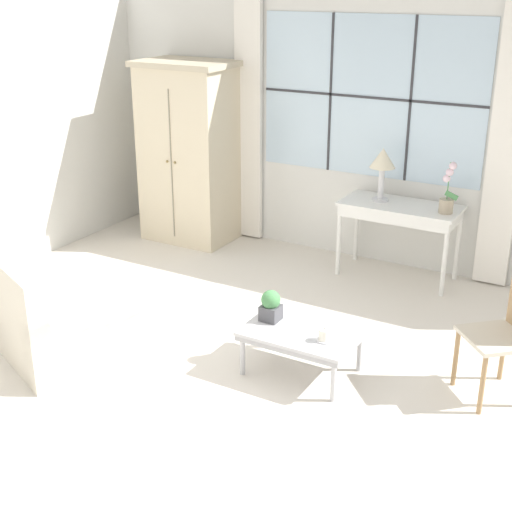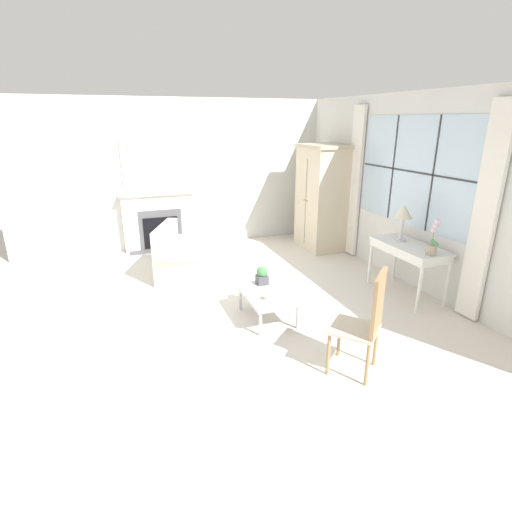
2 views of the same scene
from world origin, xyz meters
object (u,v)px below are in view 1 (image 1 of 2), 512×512
at_px(armoire, 189,152).
at_px(console_table, 400,213).
at_px(coffee_table, 302,335).
at_px(pillar_candle, 324,336).
at_px(armchair_upholstered, 61,322).
at_px(potted_orchid, 447,195).
at_px(table_lamp, 383,162).
at_px(potted_plant_small, 271,305).

distance_m(armoire, console_table, 2.45).
distance_m(coffee_table, pillar_candle, 0.24).
height_order(coffee_table, pillar_candle, pillar_candle).
bearing_deg(coffee_table, armoire, 139.47).
xyz_separation_m(armoire, armchair_upholstered, (0.66, -2.75, -0.72)).
bearing_deg(potted_orchid, table_lamp, 175.01).
bearing_deg(potted_plant_small, armchair_upholstered, -154.83).
bearing_deg(table_lamp, coffee_table, -84.17).
relative_size(console_table, potted_orchid, 2.35).
bearing_deg(potted_plant_small, console_table, 82.44).
distance_m(console_table, pillar_candle, 2.24).
bearing_deg(coffee_table, console_table, 90.05).
bearing_deg(coffee_table, potted_plant_small, 174.22).
relative_size(armchair_upholstered, potted_plant_small, 5.21).
relative_size(console_table, potted_plant_small, 4.68).
bearing_deg(console_table, pillar_candle, -84.37).
relative_size(coffee_table, pillar_candle, 7.14).
height_order(console_table, pillar_candle, console_table).
bearing_deg(table_lamp, armchair_upholstered, -118.84).
distance_m(potted_orchid, armchair_upholstered, 3.60).
xyz_separation_m(potted_plant_small, pillar_candle, (0.50, -0.11, -0.08)).
xyz_separation_m(potted_orchid, pillar_candle, (-0.23, -2.17, -0.53)).
bearing_deg(coffee_table, pillar_candle, -19.61).
bearing_deg(armchair_upholstered, potted_orchid, 51.23).
distance_m(armoire, armchair_upholstered, 2.92).
relative_size(armoire, potted_plant_small, 8.12).
bearing_deg(pillar_candle, potted_orchid, 83.93).
height_order(potted_orchid, coffee_table, potted_orchid).
relative_size(armchair_upholstered, coffee_table, 1.51).
bearing_deg(armchair_upholstered, potted_plant_small, 25.17).
height_order(armoire, armchair_upholstered, armoire).
distance_m(potted_orchid, potted_plant_small, 2.23).
relative_size(table_lamp, potted_plant_small, 2.15).
xyz_separation_m(potted_orchid, potted_plant_small, (-0.73, -2.06, -0.45)).
height_order(potted_orchid, pillar_candle, potted_orchid).
height_order(armchair_upholstered, pillar_candle, armchair_upholstered).
height_order(table_lamp, pillar_candle, table_lamp).
bearing_deg(coffee_table, table_lamp, 95.83).
distance_m(console_table, armchair_upholstered, 3.34).
xyz_separation_m(armoire, console_table, (2.43, 0.05, -0.33)).
relative_size(table_lamp, potted_orchid, 1.08).
distance_m(potted_plant_small, pillar_candle, 0.51).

